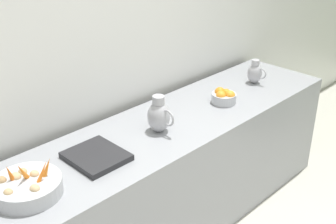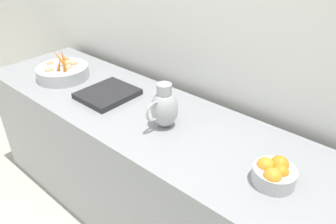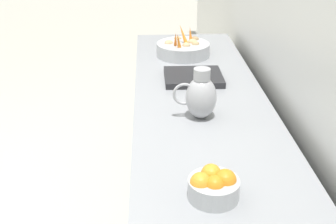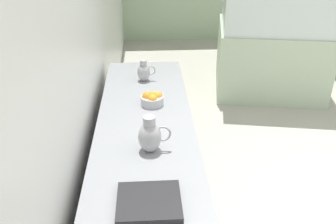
# 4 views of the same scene
# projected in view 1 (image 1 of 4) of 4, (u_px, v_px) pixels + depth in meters

# --- Properties ---
(tile_wall_left) EXTENTS (0.10, 9.53, 3.00)m
(tile_wall_left) POSITION_uv_depth(u_px,v_px,m) (165.00, 12.00, 3.31)
(tile_wall_left) COLOR white
(tile_wall_left) RESTS_ON ground_plane
(prep_counter) EXTENTS (0.72, 3.12, 0.89)m
(prep_counter) POSITION_uv_depth(u_px,v_px,m) (163.00, 180.00, 3.16)
(prep_counter) COLOR gray
(prep_counter) RESTS_ON ground_plane
(vegetable_colander) EXTENTS (0.36, 0.36, 0.22)m
(vegetable_colander) POSITION_uv_depth(u_px,v_px,m) (27.00, 187.00, 2.26)
(vegetable_colander) COLOR #ADAFB5
(vegetable_colander) RESTS_ON prep_counter
(orange_bowl) EXTENTS (0.19, 0.19, 0.11)m
(orange_bowl) POSITION_uv_depth(u_px,v_px,m) (224.00, 97.00, 3.28)
(orange_bowl) COLOR #ADAFB5
(orange_bowl) RESTS_ON prep_counter
(metal_pitcher_tall) EXTENTS (0.21, 0.15, 0.25)m
(metal_pitcher_tall) POSITION_uv_depth(u_px,v_px,m) (159.00, 116.00, 2.85)
(metal_pitcher_tall) COLOR #A3A3A8
(metal_pitcher_tall) RESTS_ON prep_counter
(metal_pitcher_short) EXTENTS (0.17, 0.12, 0.20)m
(metal_pitcher_short) POSITION_uv_depth(u_px,v_px,m) (255.00, 73.00, 3.61)
(metal_pitcher_short) COLOR #A3A3A8
(metal_pitcher_short) RESTS_ON prep_counter
(counter_sink_basin) EXTENTS (0.34, 0.30, 0.04)m
(counter_sink_basin) POSITION_uv_depth(u_px,v_px,m) (96.00, 156.00, 2.58)
(counter_sink_basin) COLOR #232326
(counter_sink_basin) RESTS_ON prep_counter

